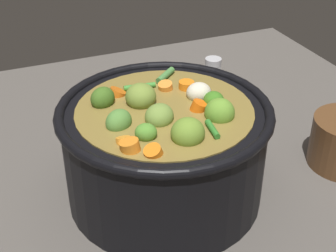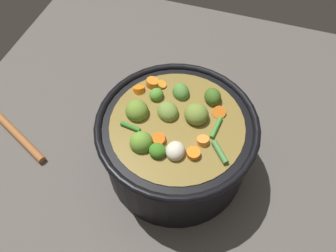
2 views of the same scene
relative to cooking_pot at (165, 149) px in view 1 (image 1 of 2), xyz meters
name	(u,v)px [view 1 (image 1 of 2)]	position (x,y,z in m)	size (l,w,h in m)	color
ground_plane	(165,193)	(0.00, 0.00, -0.08)	(1.10, 1.10, 0.00)	#514C47
cooking_pot	(165,149)	(0.00, 0.00, 0.00)	(0.31, 0.31, 0.18)	black
salt_shaker	(213,75)	(-0.22, -0.28, -0.04)	(0.03, 0.03, 0.08)	silver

